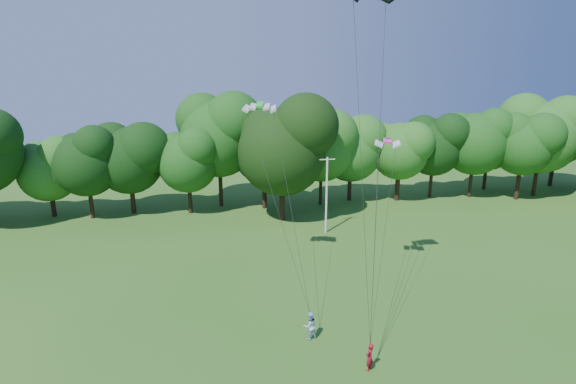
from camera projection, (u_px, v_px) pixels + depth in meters
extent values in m
cylinder|color=silver|center=(327.00, 196.00, 43.02)|extent=(0.19, 0.19, 7.49)
cube|color=silver|center=(327.00, 159.00, 42.07)|extent=(1.50, 0.16, 0.08)
imported|color=maroon|center=(369.00, 357.00, 23.81)|extent=(0.68, 0.67, 1.58)
imported|color=#B2D3F7|center=(310.00, 326.00, 26.55)|extent=(0.98, 0.84, 1.74)
cube|color=#20D72F|center=(260.00, 105.00, 31.30)|extent=(2.55, 1.68, 0.41)
cube|color=#DD3D9E|center=(388.00, 141.00, 31.25)|extent=(1.96, 1.44, 0.30)
cylinder|color=black|center=(282.00, 197.00, 47.01)|extent=(0.52, 0.52, 4.96)
ellipsoid|color=black|center=(282.00, 135.00, 45.26)|extent=(9.92, 9.92, 10.83)
cylinder|color=#311C13|center=(485.00, 175.00, 59.24)|extent=(0.48, 0.48, 3.84)
ellipsoid|color=#31661F|center=(490.00, 137.00, 57.89)|extent=(7.68, 7.68, 8.38)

